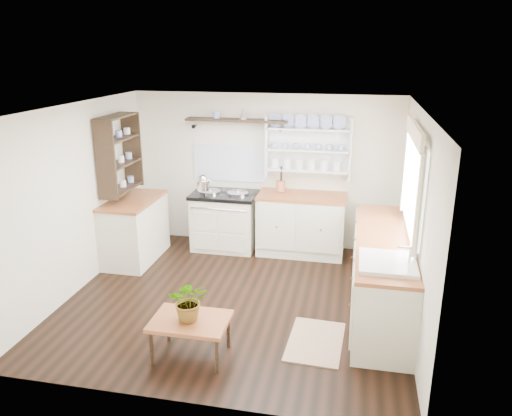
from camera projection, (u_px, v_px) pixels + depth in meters
name	position (u px, v px, depth m)	size (l,w,h in m)	color
floor	(236.00, 299.00, 6.08)	(4.00, 3.80, 0.01)	black
wall_back	(265.00, 171.00, 7.50)	(4.00, 0.02, 2.30)	silver
wall_right	(415.00, 221.00, 5.35)	(0.02, 3.80, 2.30)	silver
wall_left	(76.00, 199.00, 6.11)	(0.02, 3.80, 2.30)	silver
ceiling	(233.00, 108.00, 5.38)	(4.00, 3.80, 0.01)	white
window	(413.00, 180.00, 5.37)	(0.08, 1.55, 1.22)	white
aga_cooker	(225.00, 220.00, 7.52)	(0.97, 0.67, 0.89)	silver
back_cabinets	(301.00, 223.00, 7.32)	(1.27, 0.63, 0.90)	silver
right_cabinets	(381.00, 273.00, 5.71)	(0.62, 2.43, 0.90)	silver
belfast_sink	(387.00, 274.00, 4.91)	(0.55, 0.60, 0.45)	white
left_cabinets	(135.00, 229.00, 7.11)	(0.62, 1.13, 0.90)	silver
plate_rack	(309.00, 147.00, 7.22)	(1.20, 0.22, 0.90)	white
high_shelf	(237.00, 121.00, 7.23)	(1.50, 0.29, 0.16)	black
left_shelving	(119.00, 153.00, 6.80)	(0.28, 0.80, 1.05)	black
kettle	(203.00, 183.00, 7.28)	(0.19, 0.19, 0.23)	silver
utensil_crock	(280.00, 186.00, 7.29)	(0.13, 0.13, 0.15)	#AE5A40
center_table	(190.00, 324.00, 4.86)	(0.75, 0.54, 0.41)	brown
potted_plant	(189.00, 300.00, 4.78)	(0.37, 0.32, 0.42)	#3F7233
floor_rug	(315.00, 341.00, 5.19)	(0.55, 0.85, 0.02)	#88724F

